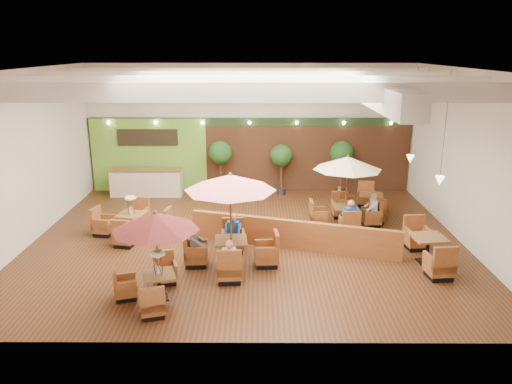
{
  "coord_description": "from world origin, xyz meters",
  "views": [
    {
      "loc": [
        0.38,
        -15.42,
        6.14
      ],
      "look_at": [
        0.3,
        0.5,
        1.5
      ],
      "focal_mm": 35.0,
      "sensor_mm": 36.0,
      "label": 1
    }
  ],
  "objects_px": {
    "table_0": "(154,236)",
    "diner_1": "(233,229)",
    "booth_divider": "(292,234)",
    "diner_3": "(350,214)",
    "table_5": "(363,205)",
    "diner_4": "(372,206)",
    "topiary_0": "(220,155)",
    "table_1": "(231,204)",
    "topiary_1": "(281,158)",
    "diner_0": "(229,256)",
    "table_3": "(132,223)",
    "table_4": "(427,250)",
    "topiary_2": "(342,155)",
    "service_counter": "(147,182)",
    "table_2": "(347,178)",
    "diner_2": "(196,241)"
  },
  "relations": [
    {
      "from": "table_4",
      "to": "diner_3",
      "type": "height_order",
      "value": "diner_3"
    },
    {
      "from": "service_counter",
      "to": "topiary_1",
      "type": "xyz_separation_m",
      "value": [
        5.76,
        0.2,
        1.04
      ]
    },
    {
      "from": "booth_divider",
      "to": "table_5",
      "type": "xyz_separation_m",
      "value": [
        2.94,
        3.45,
        -0.11
      ]
    },
    {
      "from": "topiary_0",
      "to": "diner_3",
      "type": "distance_m",
      "value": 6.86
    },
    {
      "from": "booth_divider",
      "to": "table_4",
      "type": "height_order",
      "value": "table_4"
    },
    {
      "from": "service_counter",
      "to": "diner_4",
      "type": "relative_size",
      "value": 3.98
    },
    {
      "from": "service_counter",
      "to": "table_5",
      "type": "distance_m",
      "value": 9.11
    },
    {
      "from": "table_0",
      "to": "diner_0",
      "type": "xyz_separation_m",
      "value": [
        1.76,
        0.99,
        -0.95
      ]
    },
    {
      "from": "topiary_2",
      "to": "table_1",
      "type": "bearing_deg",
      "value": -120.51
    },
    {
      "from": "table_5",
      "to": "topiary_0",
      "type": "bearing_deg",
      "value": 166.9
    },
    {
      "from": "topiary_1",
      "to": "diner_0",
      "type": "xyz_separation_m",
      "value": [
        -1.76,
        -8.36,
        -0.89
      ]
    },
    {
      "from": "table_5",
      "to": "topiary_1",
      "type": "distance_m",
      "value": 4.18
    },
    {
      "from": "table_5",
      "to": "diner_0",
      "type": "xyz_separation_m",
      "value": [
        -4.79,
        -5.78,
        0.38
      ]
    },
    {
      "from": "service_counter",
      "to": "table_3",
      "type": "distance_m",
      "value": 4.73
    },
    {
      "from": "service_counter",
      "to": "table_1",
      "type": "relative_size",
      "value": 1.07
    },
    {
      "from": "diner_0",
      "to": "diner_3",
      "type": "height_order",
      "value": "diner_3"
    },
    {
      "from": "table_4",
      "to": "topiary_2",
      "type": "xyz_separation_m",
      "value": [
        -1.44,
        7.09,
        1.34
      ]
    },
    {
      "from": "table_1",
      "to": "topiary_1",
      "type": "bearing_deg",
      "value": 72.38
    },
    {
      "from": "diner_4",
      "to": "table_0",
      "type": "bearing_deg",
      "value": 130.14
    },
    {
      "from": "topiary_2",
      "to": "diner_1",
      "type": "xyz_separation_m",
      "value": [
        -4.32,
        -6.31,
        -1.0
      ]
    },
    {
      "from": "service_counter",
      "to": "diner_3",
      "type": "bearing_deg",
      "value": -30.94
    },
    {
      "from": "diner_4",
      "to": "diner_3",
      "type": "bearing_deg",
      "value": 135.82
    },
    {
      "from": "table_3",
      "to": "topiary_2",
      "type": "distance_m",
      "value": 9.3
    },
    {
      "from": "table_1",
      "to": "diner_0",
      "type": "xyz_separation_m",
      "value": [
        -0.0,
        -1.02,
        -1.15
      ]
    },
    {
      "from": "topiary_1",
      "to": "table_5",
      "type": "bearing_deg",
      "value": -40.42
    },
    {
      "from": "topiary_2",
      "to": "diner_3",
      "type": "bearing_deg",
      "value": -95.39
    },
    {
      "from": "topiary_1",
      "to": "diner_3",
      "type": "distance_m",
      "value": 5.41
    },
    {
      "from": "table_3",
      "to": "topiary_2",
      "type": "height_order",
      "value": "topiary_2"
    },
    {
      "from": "table_3",
      "to": "diner_4",
      "type": "distance_m",
      "value": 8.34
    },
    {
      "from": "table_0",
      "to": "diner_1",
      "type": "height_order",
      "value": "table_0"
    },
    {
      "from": "topiary_1",
      "to": "diner_1",
      "type": "distance_m",
      "value": 6.61
    },
    {
      "from": "topiary_0",
      "to": "booth_divider",
      "type": "bearing_deg",
      "value": -66.05
    },
    {
      "from": "booth_divider",
      "to": "table_1",
      "type": "relative_size",
      "value": 2.41
    },
    {
      "from": "service_counter",
      "to": "booth_divider",
      "type": "bearing_deg",
      "value": -44.92
    },
    {
      "from": "booth_divider",
      "to": "table_2",
      "type": "xyz_separation_m",
      "value": [
        2.01,
        2.06,
        1.29
      ]
    },
    {
      "from": "table_1",
      "to": "table_2",
      "type": "height_order",
      "value": "table_1"
    },
    {
      "from": "table_3",
      "to": "diner_3",
      "type": "relative_size",
      "value": 3.3
    },
    {
      "from": "table_0",
      "to": "topiary_2",
      "type": "height_order",
      "value": "table_0"
    },
    {
      "from": "topiary_0",
      "to": "table_4",
      "type": "bearing_deg",
      "value": -47.08
    },
    {
      "from": "table_2",
      "to": "diner_1",
      "type": "distance_m",
      "value": 4.63
    },
    {
      "from": "table_0",
      "to": "table_4",
      "type": "relative_size",
      "value": 0.86
    },
    {
      "from": "table_4",
      "to": "diner_3",
      "type": "distance_m",
      "value": 2.92
    },
    {
      "from": "diner_2",
      "to": "diner_4",
      "type": "relative_size",
      "value": 1.07
    },
    {
      "from": "table_2",
      "to": "diner_0",
      "type": "distance_m",
      "value": 5.93
    },
    {
      "from": "diner_0",
      "to": "table_4",
      "type": "bearing_deg",
      "value": 4.5
    },
    {
      "from": "table_0",
      "to": "diner_1",
      "type": "relative_size",
      "value": 3.28
    },
    {
      "from": "diner_1",
      "to": "diner_4",
      "type": "height_order",
      "value": "diner_4"
    },
    {
      "from": "topiary_1",
      "to": "diner_4",
      "type": "bearing_deg",
      "value": -52.52
    },
    {
      "from": "booth_divider",
      "to": "diner_3",
      "type": "xyz_separation_m",
      "value": [
        2.01,
        1.12,
        0.29
      ]
    },
    {
      "from": "table_0",
      "to": "topiary_0",
      "type": "height_order",
      "value": "table_0"
    }
  ]
}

